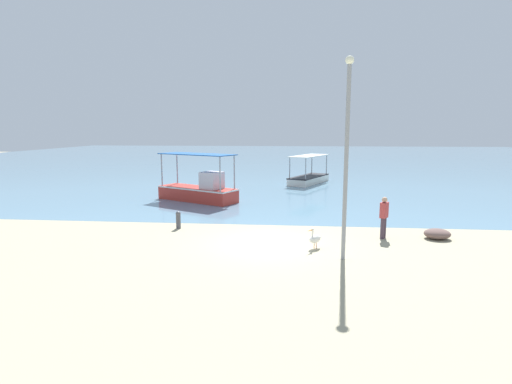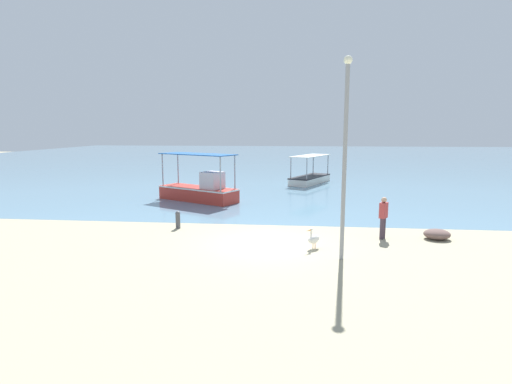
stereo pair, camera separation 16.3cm
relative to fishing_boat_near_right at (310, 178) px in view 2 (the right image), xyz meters
The scene contains 9 objects.
ground 17.90m from the fishing_boat_near_right, 97.33° to the right, with size 120.00×120.00×0.00m, color tan.
harbor_water 30.34m from the fishing_boat_near_right, 94.32° to the left, with size 110.00×90.00×0.00m, color #618AA3.
fishing_boat_near_right is the anchor object (origin of this frame).
fishing_boat_near_left 11.27m from the fishing_boat_near_right, 128.30° to the right, with size 5.35×3.87×2.88m.
pelican 18.23m from the fishing_boat_near_right, 91.42° to the right, with size 0.61×0.68×0.80m.
lamp_post 19.61m from the fishing_boat_near_right, 88.71° to the right, with size 0.28×0.28×6.62m.
mooring_bollard 16.96m from the fishing_boat_near_right, 111.79° to the right, with size 0.22×0.22×0.77m.
fisherman_standing 16.75m from the fishing_boat_near_right, 81.93° to the right, with size 0.40×0.46×1.69m.
net_pile 17.05m from the fishing_boat_near_right, 74.70° to the right, with size 1.03×0.87×0.41m, color brown.
Camera 2 is at (1.16, -14.78, 4.31)m, focal length 28.00 mm.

